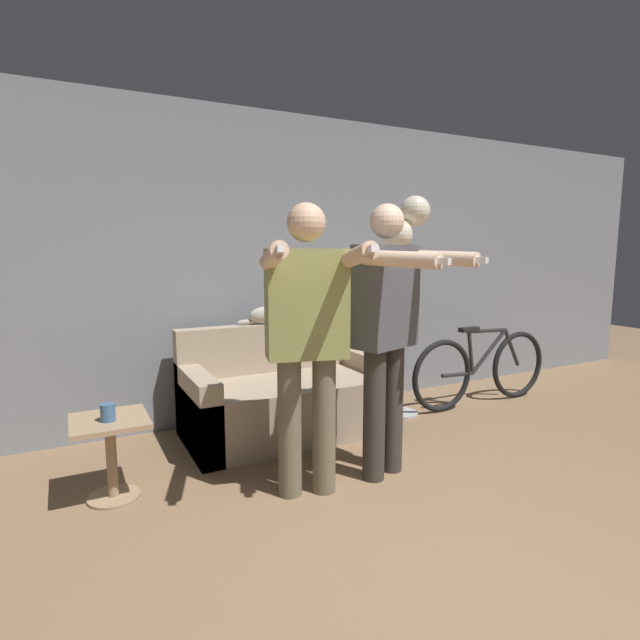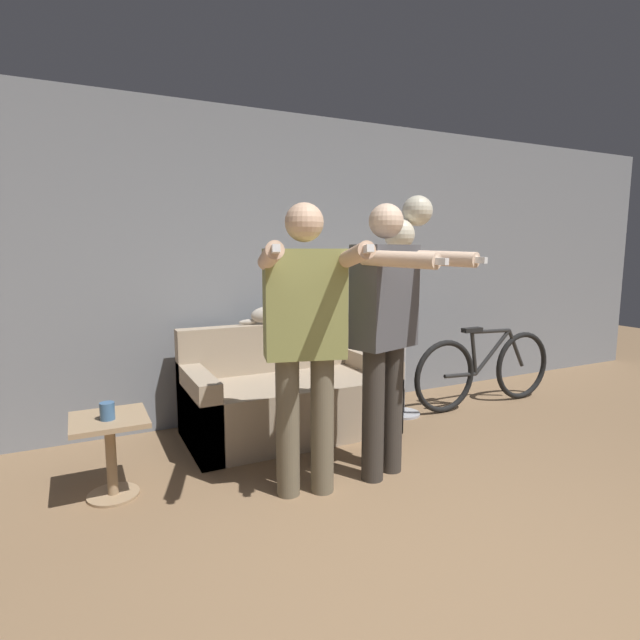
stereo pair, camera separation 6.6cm
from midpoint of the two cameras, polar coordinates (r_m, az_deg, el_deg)
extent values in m
cube|color=gray|center=(4.30, -8.40, 5.92)|extent=(10.00, 0.05, 2.60)
cube|color=tan|center=(4.02, -4.03, -9.84)|extent=(1.60, 0.82, 0.44)
cube|color=tan|center=(4.21, -5.92, -3.08)|extent=(1.60, 0.14, 0.40)
cube|color=tan|center=(3.78, -14.29, -10.11)|extent=(0.16, 0.82, 0.58)
cube|color=tan|center=(4.32, 4.86, -7.58)|extent=(0.16, 0.82, 0.58)
cylinder|color=#6B604C|center=(3.01, -4.13, -12.15)|extent=(0.14, 0.14, 0.84)
cylinder|color=#6B604C|center=(3.04, -0.17, -11.89)|extent=(0.14, 0.14, 0.84)
cube|color=#8C8E4C|center=(2.86, -2.22, 1.87)|extent=(0.50, 0.33, 0.63)
sphere|color=#D8AD8C|center=(2.84, -2.27, 11.09)|extent=(0.22, 0.22, 0.22)
cylinder|color=#D8AD8C|center=(2.56, -6.13, 7.22)|extent=(0.22, 0.51, 0.16)
cube|color=white|center=(2.32, -5.45, 8.00)|extent=(0.07, 0.13, 0.05)
cylinder|color=#D8AD8C|center=(2.65, 3.43, 7.28)|extent=(0.22, 0.51, 0.16)
cube|color=white|center=(2.41, 5.06, 8.01)|extent=(0.07, 0.13, 0.05)
cylinder|color=#38332D|center=(3.21, 5.61, -10.72)|extent=(0.14, 0.14, 0.85)
cylinder|color=#38332D|center=(3.35, 7.71, -9.94)|extent=(0.14, 0.14, 0.85)
cube|color=#4C4C51|center=(3.13, 6.91, 2.70)|extent=(0.47, 0.34, 0.64)
sphere|color=beige|center=(3.12, 7.06, 11.15)|extent=(0.21, 0.21, 0.21)
cylinder|color=beige|center=(2.80, 8.47, 6.89)|extent=(0.24, 0.51, 0.10)
cube|color=white|center=(2.66, 12.80, 6.58)|extent=(0.07, 0.13, 0.04)
cylinder|color=beige|center=(3.13, 12.89, 6.89)|extent=(0.24, 0.51, 0.10)
cube|color=white|center=(3.00, 16.93, 6.59)|extent=(0.07, 0.13, 0.04)
ellipsoid|color=#B7AD9E|center=(4.16, -6.39, 0.59)|extent=(0.33, 0.12, 0.15)
sphere|color=#B7AD9E|center=(4.20, -4.63, 1.37)|extent=(0.10, 0.10, 0.10)
ellipsoid|color=#B7AD9E|center=(4.12, -8.71, -0.23)|extent=(0.18, 0.04, 0.04)
cone|color=#B7AD9E|center=(4.18, -4.76, 1.84)|extent=(0.03, 0.03, 0.03)
cone|color=#B7AD9E|center=(4.21, -4.95, 1.89)|extent=(0.03, 0.03, 0.03)
cylinder|color=#B2B2B7|center=(4.57, 8.79, -10.45)|extent=(0.30, 0.30, 0.02)
cylinder|color=#B2B2B7|center=(4.38, 9.03, 0.02)|extent=(0.03, 0.03, 1.70)
sphere|color=white|center=(4.41, 10.37, 12.15)|extent=(0.26, 0.26, 0.26)
sphere|color=white|center=(4.29, 8.38, 9.64)|extent=(0.26, 0.26, 0.26)
cylinder|color=#A38460|center=(3.37, -23.04, -18.08)|extent=(0.30, 0.30, 0.02)
cylinder|color=#A38460|center=(3.28, -23.26, -14.60)|extent=(0.06, 0.06, 0.46)
cube|color=#A38460|center=(3.20, -23.50, -10.56)|extent=(0.42, 0.42, 0.03)
cylinder|color=#3D6693|center=(3.14, -23.65, -9.65)|extent=(0.08, 0.08, 0.10)
torus|color=black|center=(5.28, 21.33, -4.77)|extent=(0.66, 0.05, 0.66)
torus|color=black|center=(4.62, 13.39, -6.23)|extent=(0.66, 0.05, 0.66)
cylinder|color=#282828|center=(4.96, 18.39, -3.39)|extent=(0.42, 0.04, 0.41)
cylinder|color=#282828|center=(4.80, 16.46, -3.59)|extent=(0.10, 0.04, 0.40)
cylinder|color=#282828|center=(4.90, 18.23, -1.16)|extent=(0.46, 0.04, 0.05)
cylinder|color=#282828|center=(4.74, 15.06, -6.03)|extent=(0.37, 0.04, 0.05)
cylinder|color=#282828|center=(5.18, 20.70, -2.95)|extent=(0.23, 0.04, 0.38)
cube|color=black|center=(4.74, 16.28, -1.04)|extent=(0.20, 0.07, 0.04)
camera|label=1|loc=(0.03, -90.55, -0.08)|focal=28.00mm
camera|label=2|loc=(0.03, 89.45, 0.08)|focal=28.00mm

